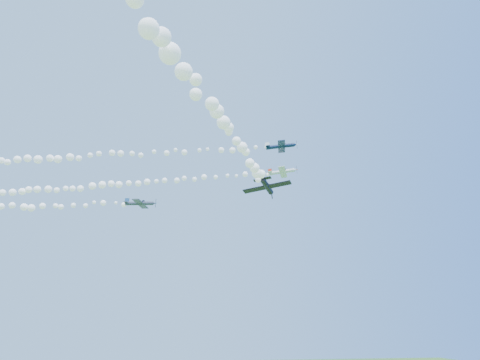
{
  "coord_description": "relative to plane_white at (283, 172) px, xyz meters",
  "views": [
    {
      "loc": [
        -10.32,
        -79.99,
        16.74
      ],
      "look_at": [
        1.81,
        -5.33,
        43.91
      ],
      "focal_mm": 30.0,
      "sensor_mm": 36.0,
      "label": 1
    }
  ],
  "objects": [
    {
      "name": "plane_white",
      "position": [
        0.0,
        0.0,
        0.0
      ],
      "size": [
        6.94,
        7.36,
        1.87
      ],
      "rotation": [
        -0.01,
        -0.08,
        -0.36
      ],
      "color": "silver"
    },
    {
      "name": "smoke_trail_white",
      "position": [
        -36.61,
        13.71,
        -0.32
      ],
      "size": [
        69.47,
        27.62,
        2.97
      ],
      "primitive_type": null,
      "color": "white"
    },
    {
      "name": "plane_navy",
      "position": [
        -2.9,
        -10.03,
        1.82
      ],
      "size": [
        6.95,
        7.36,
        1.86
      ],
      "rotation": [
        0.07,
        -0.07,
        -0.28
      ],
      "color": "#0E1D3D"
    },
    {
      "name": "smoke_trail_navy",
      "position": [
        -43.87,
        1.57,
        1.6
      ],
      "size": [
        78.05,
        23.92,
        2.75
      ],
      "primitive_type": null,
      "color": "white"
    },
    {
      "name": "plane_grey",
      "position": [
        -31.8,
        -1.1,
        -9.58
      ],
      "size": [
        7.0,
        7.42,
        2.16
      ],
      "rotation": [
        0.01,
        0.01,
        -0.22
      ],
      "color": "#3A3F54"
    },
    {
      "name": "plane_black",
      "position": [
        -10.18,
        -26.68,
        -13.19
      ],
      "size": [
        7.58,
        7.16,
        2.45
      ],
      "rotation": [
        -0.12,
        0.03,
        1.12
      ],
      "color": "black"
    },
    {
      "name": "smoke_trail_black",
      "position": [
        -25.77,
        -59.15,
        -13.43
      ],
      "size": [
        30.81,
        61.22,
        2.99
      ],
      "primitive_type": null,
      "color": "white"
    }
  ]
}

